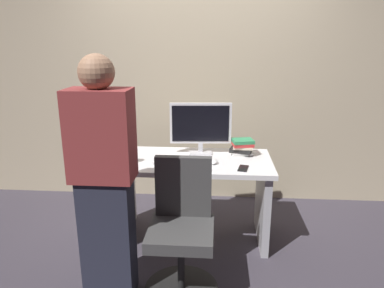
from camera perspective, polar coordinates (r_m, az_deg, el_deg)
name	(u,v)px	position (r m, az deg, el deg)	size (l,w,h in m)	color
ground_plane	(192,236)	(3.38, 0.06, -14.32)	(9.00, 9.00, 0.00)	#3D3842
wall_back	(199,61)	(3.85, 1.11, 12.98)	(6.40, 0.10, 3.00)	tan
desk	(192,185)	(3.15, 0.07, -6.44)	(1.34, 0.70, 0.73)	white
office_chair	(182,233)	(2.56, -1.63, -13.90)	(0.52, 0.52, 0.94)	black
person_at_desk	(104,180)	(2.40, -13.74, -5.60)	(0.40, 0.24, 1.64)	#262838
monitor	(201,125)	(3.16, 1.37, 2.96)	(0.54, 0.15, 0.46)	silver
keyboard	(179,161)	(2.99, -2.09, -2.74)	(0.43, 0.13, 0.02)	white
mouse	(214,162)	(2.97, 3.48, -2.80)	(0.06, 0.10, 0.03)	white
cup_near_keyboard	(131,156)	(3.02, -9.60, -1.96)	(0.08, 0.08, 0.10)	white
book_stack	(242,147)	(3.19, 7.94, -0.46)	(0.22, 0.18, 0.14)	white
cell_phone	(243,168)	(2.88, 8.10, -3.82)	(0.07, 0.14, 0.01)	black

